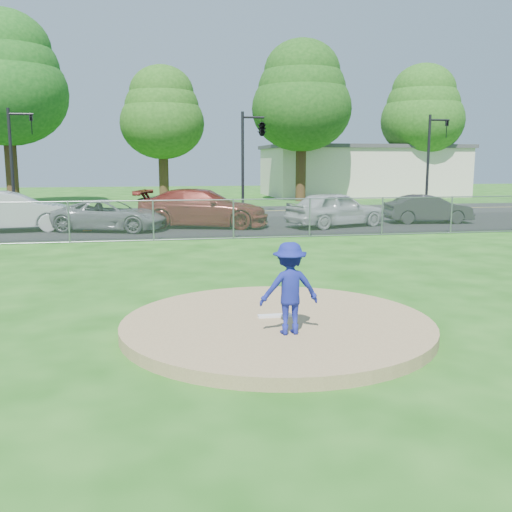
{
  "coord_description": "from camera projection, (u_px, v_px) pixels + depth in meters",
  "views": [
    {
      "loc": [
        -2.13,
        -9.36,
        2.92
      ],
      "look_at": [
        0.0,
        2.0,
        1.0
      ],
      "focal_mm": 40.0,
      "sensor_mm": 36.0,
      "label": 1
    }
  ],
  "objects": [
    {
      "name": "ground",
      "position": [
        213.0,
        247.0,
        19.63
      ],
      "size": [
        120.0,
        120.0,
        0.0
      ],
      "primitive_type": "plane",
      "color": "#185312",
      "rests_on": "ground"
    },
    {
      "name": "pitchers_mound",
      "position": [
        277.0,
        325.0,
        9.92
      ],
      "size": [
        5.4,
        5.4,
        0.2
      ],
      "primitive_type": "cylinder",
      "color": "#967B52",
      "rests_on": "ground"
    },
    {
      "name": "pitching_rubber",
      "position": [
        275.0,
        316.0,
        10.1
      ],
      "size": [
        0.6,
        0.15,
        0.04
      ],
      "primitive_type": "cube",
      "color": "white",
      "rests_on": "pitchers_mound"
    },
    {
      "name": "chain_link_fence",
      "position": [
        207.0,
        220.0,
        21.45
      ],
      "size": [
        40.0,
        0.06,
        1.5
      ],
      "primitive_type": "cube",
      "color": "gray",
      "rests_on": "ground"
    },
    {
      "name": "parking_lot",
      "position": [
        197.0,
        226.0,
        25.94
      ],
      "size": [
        50.0,
        8.0,
        0.01
      ],
      "primitive_type": "cube",
      "color": "black",
      "rests_on": "ground"
    },
    {
      "name": "street",
      "position": [
        187.0,
        212.0,
        33.21
      ],
      "size": [
        60.0,
        7.0,
        0.01
      ],
      "primitive_type": "cube",
      "color": "black",
      "rests_on": "ground"
    },
    {
      "name": "commercial_building",
      "position": [
        361.0,
        170.0,
        49.34
      ],
      "size": [
        16.4,
        9.4,
        4.3
      ],
      "color": "beige",
      "rests_on": "ground"
    },
    {
      "name": "tree_left",
      "position": [
        5.0,
        78.0,
        36.65
      ],
      "size": [
        7.84,
        7.84,
        12.53
      ],
      "color": "#372314",
      "rests_on": "ground"
    },
    {
      "name": "tree_center",
      "position": [
        162.0,
        112.0,
        41.66
      ],
      "size": [
        6.16,
        6.16,
        9.84
      ],
      "color": "#3C2815",
      "rests_on": "ground"
    },
    {
      "name": "tree_right",
      "position": [
        302.0,
        96.0,
        41.35
      ],
      "size": [
        7.28,
        7.28,
        11.63
      ],
      "color": "#372314",
      "rests_on": "ground"
    },
    {
      "name": "tree_far_right",
      "position": [
        423.0,
        110.0,
        46.35
      ],
      "size": [
        6.72,
        6.72,
        10.74
      ],
      "color": "#3D2216",
      "rests_on": "ground"
    },
    {
      "name": "traffic_signal_left",
      "position": [
        16.0,
        153.0,
        29.13
      ],
      "size": [
        1.28,
        0.2,
        5.6
      ],
      "color": "black",
      "rests_on": "ground"
    },
    {
      "name": "traffic_signal_center",
      "position": [
        260.0,
        130.0,
        31.24
      ],
      "size": [
        1.42,
        2.48,
        5.6
      ],
      "color": "black",
      "rests_on": "ground"
    },
    {
      "name": "traffic_signal_right",
      "position": [
        432.0,
        154.0,
        33.3
      ],
      "size": [
        1.28,
        0.2,
        5.6
      ],
      "color": "black",
      "rests_on": "ground"
    },
    {
      "name": "pitcher",
      "position": [
        289.0,
        288.0,
        9.02
      ],
      "size": [
        0.97,
        0.57,
        1.47
      ],
      "primitive_type": "imported",
      "rotation": [
        0.0,
        0.0,
        3.17
      ],
      "color": "navy",
      "rests_on": "pitchers_mound"
    },
    {
      "name": "traffic_cone",
      "position": [
        87.0,
        222.0,
        24.24
      ],
      "size": [
        0.36,
        0.36,
        0.7
      ],
      "primitive_type": "cone",
      "color": "#FD420D",
      "rests_on": "parking_lot"
    },
    {
      "name": "parked_car_white",
      "position": [
        11.0,
        211.0,
        23.93
      ],
      "size": [
        5.29,
        2.51,
        1.67
      ],
      "primitive_type": "imported",
      "rotation": [
        0.0,
        0.0,
        1.72
      ],
      "color": "silver",
      "rests_on": "parking_lot"
    },
    {
      "name": "parked_car_gray",
      "position": [
        110.0,
        215.0,
        24.15
      ],
      "size": [
        5.14,
        3.47,
        1.31
      ],
      "primitive_type": "imported",
      "rotation": [
        0.0,
        0.0,
        1.27
      ],
      "color": "slate",
      "rests_on": "parking_lot"
    },
    {
      "name": "parked_car_darkred",
      "position": [
        203.0,
        208.0,
        25.52
      ],
      "size": [
        6.3,
        3.93,
        1.7
      ],
      "primitive_type": "imported",
      "rotation": [
        0.0,
        0.0,
        1.29
      ],
      "color": "maroon",
      "rests_on": "parking_lot"
    },
    {
      "name": "parked_car_pearl",
      "position": [
        336.0,
        209.0,
        25.72
      ],
      "size": [
        5.02,
        3.28,
        1.59
      ],
      "primitive_type": "imported",
      "rotation": [
        0.0,
        0.0,
        1.9
      ],
      "color": "silver",
      "rests_on": "parking_lot"
    },
    {
      "name": "parked_car_charcoal",
      "position": [
        428.0,
        209.0,
        27.32
      ],
      "size": [
        4.18,
        1.82,
        1.34
      ],
      "primitive_type": "imported",
      "rotation": [
        0.0,
        0.0,
        1.47
      ],
      "color": "#232326",
      "rests_on": "parking_lot"
    }
  ]
}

